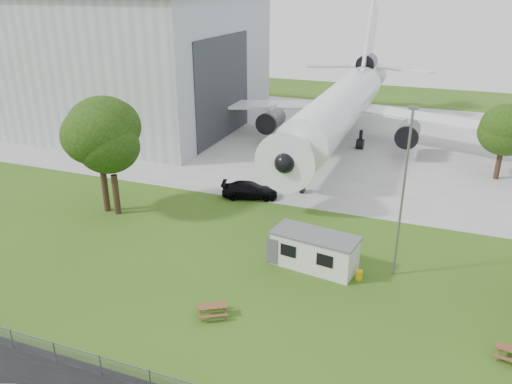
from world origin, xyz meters
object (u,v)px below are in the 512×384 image
(hangar, at_px, (100,56))
(picnic_east, at_px, (512,360))
(airliner, at_px, (342,104))
(site_cabin, at_px, (315,251))
(picnic_west, at_px, (213,316))

(hangar, xyz_separation_m, picnic_east, (53.31, -36.54, -9.41))
(airliner, relative_size, site_cabin, 6.90)
(hangar, relative_size, picnic_west, 23.89)
(airliner, bearing_deg, hangar, 179.78)
(hangar, bearing_deg, site_cabin, -37.14)
(picnic_west, bearing_deg, site_cabin, 31.12)
(airliner, bearing_deg, site_cabin, -81.37)
(hangar, distance_m, airliner, 36.21)
(hangar, height_order, picnic_west, hangar)
(picnic_west, bearing_deg, hangar, 102.87)
(hangar, distance_m, site_cabin, 51.59)
(site_cabin, xyz_separation_m, picnic_west, (-4.38, -8.01, -1.31))
(picnic_west, bearing_deg, picnic_east, -22.78)
(hangar, xyz_separation_m, airliner, (35.97, -0.14, -4.14))
(airliner, xyz_separation_m, picnic_east, (17.34, -36.40, -5.27))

